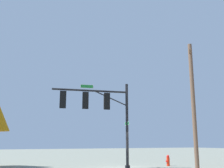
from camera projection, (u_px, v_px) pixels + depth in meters
The scene contains 4 objects.
ground_plane at pixel (128, 168), 19.12m from camera, with size 120.00×120.00×0.00m, color slate.
signal_pole_assembly at pixel (98, 107), 19.49m from camera, with size 5.55×1.70×6.05m.
utility_pole at pixel (193, 103), 17.31m from camera, with size 1.30×1.41×8.18m.
fire_hydrant at pixel (168, 160), 21.09m from camera, with size 0.33×0.24×0.83m.
Camera 1 is at (9.60, 17.51, 1.78)m, focal length 43.69 mm.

